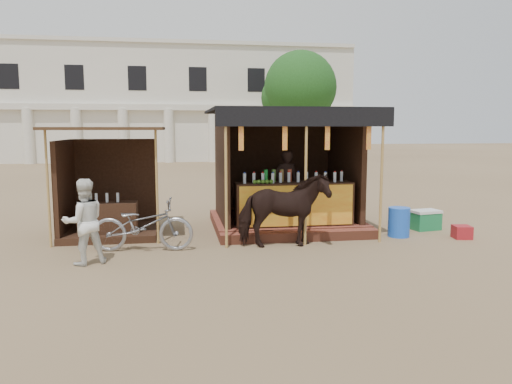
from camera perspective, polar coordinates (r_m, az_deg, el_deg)
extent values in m
plane|color=#846B4C|center=(8.56, 1.71, -8.70)|extent=(120.00, 120.00, 0.00)
cube|color=brown|center=(12.07, 3.27, -3.42)|extent=(3.40, 2.80, 0.22)
cube|color=brown|center=(10.59, 5.07, -5.02)|extent=(3.40, 0.35, 0.20)
cube|color=#372014|center=(11.06, 4.34, -1.35)|extent=(2.60, 0.55, 0.95)
cube|color=orange|center=(10.78, 4.69, -1.58)|extent=(2.50, 0.02, 0.88)
cube|color=#372014|center=(13.11, 2.14, 3.45)|extent=(3.00, 0.12, 2.50)
cube|color=#372014|center=(11.66, -3.91, 2.94)|extent=(0.12, 2.50, 2.50)
cube|color=#372014|center=(12.30, 10.17, 3.08)|extent=(0.12, 2.50, 2.50)
cube|color=black|center=(11.66, 3.58, 9.24)|extent=(3.60, 3.60, 0.06)
cube|color=black|center=(9.93, 5.84, 8.50)|extent=(3.60, 0.06, 0.36)
cylinder|color=tan|center=(9.72, -3.45, 1.50)|extent=(0.06, 0.06, 2.75)
cylinder|color=tan|center=(10.01, 5.71, 1.64)|extent=(0.06, 0.06, 2.75)
cylinder|color=tan|center=(10.53, 14.16, 1.74)|extent=(0.06, 0.06, 2.75)
cube|color=red|center=(9.71, -1.71, 6.38)|extent=(0.10, 0.02, 0.55)
cube|color=red|center=(9.86, 3.32, 6.38)|extent=(0.10, 0.02, 0.55)
cube|color=red|center=(10.08, 8.17, 6.34)|extent=(0.10, 0.02, 0.55)
cube|color=red|center=(10.37, 12.77, 6.26)|extent=(0.10, 0.02, 0.55)
imported|color=black|center=(12.04, 3.45, 0.96)|extent=(0.62, 0.43, 1.61)
cube|color=#372014|center=(11.60, -16.14, -4.32)|extent=(2.00, 2.00, 0.15)
cube|color=#372014|center=(12.38, -15.77, 0.99)|extent=(1.90, 0.10, 2.10)
cube|color=#372014|center=(11.60, -20.97, 0.36)|extent=(0.10, 1.90, 2.10)
cube|color=#472D19|center=(11.27, -16.62, 6.98)|extent=(2.40, 2.40, 0.06)
cylinder|color=tan|center=(10.60, -22.68, 0.33)|extent=(0.05, 0.05, 2.35)
cylinder|color=tan|center=(10.30, -11.26, 0.58)|extent=(0.05, 0.05, 2.35)
cube|color=#372014|center=(11.05, -16.51, -3.19)|extent=(1.20, 0.50, 0.80)
imported|color=black|center=(9.87, 3.16, -2.12)|extent=(1.76, 0.81, 1.49)
imported|color=#919298|center=(9.86, -12.82, -3.70)|extent=(1.99, 0.87, 1.01)
imported|color=white|center=(9.14, -19.06, -3.24)|extent=(0.89, 0.80, 1.50)
cylinder|color=blue|center=(11.34, 16.02, -3.32)|extent=(0.50, 0.50, 0.64)
cube|color=maroon|center=(11.63, 22.47, -4.25)|extent=(0.41, 0.41, 0.28)
cube|color=#1B7D44|center=(12.30, 18.78, -3.17)|extent=(0.68, 0.52, 0.40)
cube|color=white|center=(12.26, 18.82, -2.11)|extent=(0.70, 0.54, 0.06)
cube|color=silver|center=(38.11, -9.91, 9.75)|extent=(26.00, 7.00, 8.00)
cube|color=silver|center=(34.50, -9.98, 9.51)|extent=(26.00, 0.50, 0.40)
cube|color=silver|center=(35.04, -10.14, 16.62)|extent=(26.00, 0.30, 0.25)
cylinder|color=silver|center=(35.75, -24.56, 5.83)|extent=(0.70, 0.70, 3.60)
cylinder|color=silver|center=(35.08, -19.81, 6.04)|extent=(0.70, 0.70, 3.60)
cylinder|color=silver|center=(34.65, -14.90, 6.22)|extent=(0.70, 0.70, 3.60)
cylinder|color=silver|center=(34.48, -9.91, 6.35)|extent=(0.70, 0.70, 3.60)
cylinder|color=silver|center=(34.57, -4.90, 6.44)|extent=(0.70, 0.70, 3.60)
cylinder|color=silver|center=(34.92, 0.04, 6.47)|extent=(0.70, 0.70, 3.60)
cylinder|color=silver|center=(35.52, 4.86, 6.46)|extent=(0.70, 0.70, 3.60)
cylinder|color=silver|center=(36.36, 9.48, 6.41)|extent=(0.70, 0.70, 3.60)
cylinder|color=#382314|center=(31.01, 5.02, 6.70)|extent=(0.50, 0.50, 4.00)
sphere|color=#215B1F|center=(31.10, 5.08, 11.86)|extent=(4.40, 4.40, 4.40)
sphere|color=#215B1F|center=(31.46, 3.36, 10.73)|extent=(2.99, 2.99, 2.99)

